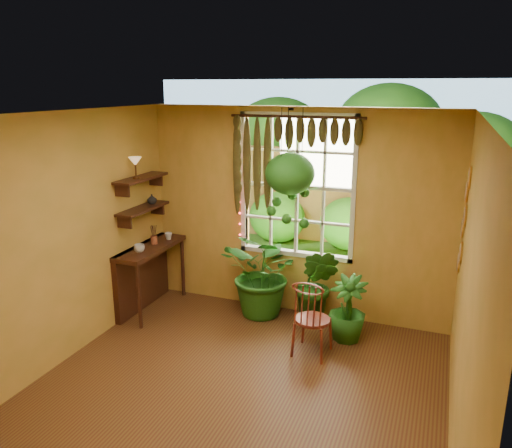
# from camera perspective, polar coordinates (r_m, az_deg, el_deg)

# --- Properties ---
(floor) EXTENTS (4.50, 4.50, 0.00)m
(floor) POSITION_cam_1_polar(r_m,az_deg,el_deg) (5.08, -3.56, -19.91)
(floor) COLOR brown
(floor) RESTS_ON ground
(ceiling) EXTENTS (4.50, 4.50, 0.00)m
(ceiling) POSITION_cam_1_polar(r_m,az_deg,el_deg) (4.15, -4.19, 12.13)
(ceiling) COLOR silver
(ceiling) RESTS_ON wall_back
(wall_back) EXTENTS (4.00, 0.00, 4.00)m
(wall_back) POSITION_cam_1_polar(r_m,az_deg,el_deg) (6.45, 4.57, 1.19)
(wall_back) COLOR gold
(wall_back) RESTS_ON floor
(wall_left) EXTENTS (0.00, 4.50, 4.50)m
(wall_left) POSITION_cam_1_polar(r_m,az_deg,el_deg) (5.54, -22.98, -2.44)
(wall_left) COLOR gold
(wall_left) RESTS_ON floor
(wall_right) EXTENTS (0.00, 4.50, 4.50)m
(wall_right) POSITION_cam_1_polar(r_m,az_deg,el_deg) (4.08, 22.93, -8.78)
(wall_right) COLOR gold
(wall_right) RESTS_ON floor
(window) EXTENTS (1.52, 0.10, 1.86)m
(window) POSITION_cam_1_polar(r_m,az_deg,el_deg) (6.40, 4.72, 4.29)
(window) COLOR silver
(window) RESTS_ON wall_back
(valance_vine) EXTENTS (1.70, 0.12, 1.10)m
(valance_vine) POSITION_cam_1_polar(r_m,az_deg,el_deg) (6.22, 3.76, 9.36)
(valance_vine) COLOR #391A0F
(valance_vine) RESTS_ON window
(string_lights) EXTENTS (0.03, 0.03, 1.54)m
(string_lights) POSITION_cam_1_polar(r_m,az_deg,el_deg) (6.56, -1.90, 5.05)
(string_lights) COLOR #FF2633
(string_lights) RESTS_ON window
(wall_plates) EXTENTS (0.04, 0.32, 1.10)m
(wall_plates) POSITION_cam_1_polar(r_m,az_deg,el_deg) (5.71, 22.60, 0.20)
(wall_plates) COLOR #FDF3CF
(wall_plates) RESTS_ON wall_right
(counter_ledge) EXTENTS (0.40, 1.20, 0.90)m
(counter_ledge) POSITION_cam_1_polar(r_m,az_deg,el_deg) (6.91, -12.60, -5.09)
(counter_ledge) COLOR #391A0F
(counter_ledge) RESTS_ON floor
(shelf_lower) EXTENTS (0.25, 0.90, 0.04)m
(shelf_lower) POSITION_cam_1_polar(r_m,az_deg,el_deg) (6.65, -12.78, 1.73)
(shelf_lower) COLOR #391A0F
(shelf_lower) RESTS_ON wall_left
(shelf_upper) EXTENTS (0.25, 0.90, 0.04)m
(shelf_upper) POSITION_cam_1_polar(r_m,az_deg,el_deg) (6.57, -12.99, 5.12)
(shelf_upper) COLOR #391A0F
(shelf_upper) RESTS_ON wall_left
(backyard) EXTENTS (14.00, 10.00, 12.00)m
(backyard) POSITION_cam_1_polar(r_m,az_deg,el_deg) (10.86, 12.86, 6.36)
(backyard) COLOR #2B5F1B
(backyard) RESTS_ON ground
(windsor_chair) EXTENTS (0.42, 0.45, 1.06)m
(windsor_chair) POSITION_cam_1_polar(r_m,az_deg,el_deg) (5.74, 6.35, -11.91)
(windsor_chair) COLOR maroon
(windsor_chair) RESTS_ON floor
(potted_plant_left) EXTENTS (1.29, 1.21, 1.17)m
(potted_plant_left) POSITION_cam_1_polar(r_m,az_deg,el_deg) (6.52, 1.02, -5.69)
(potted_plant_left) COLOR #1E4A13
(potted_plant_left) RESTS_ON floor
(potted_plant_mid) EXTENTS (0.62, 0.53, 1.00)m
(potted_plant_mid) POSITION_cam_1_polar(r_m,az_deg,el_deg) (6.42, 6.93, -6.94)
(potted_plant_mid) COLOR #1E4A13
(potted_plant_mid) RESTS_ON floor
(potted_plant_right) EXTENTS (0.53, 0.53, 0.80)m
(potted_plant_right) POSITION_cam_1_polar(r_m,az_deg,el_deg) (6.08, 10.41, -9.48)
(potted_plant_right) COLOR #1E4A13
(potted_plant_right) RESTS_ON floor
(hanging_basket) EXTENTS (0.60, 0.60, 1.45)m
(hanging_basket) POSITION_cam_1_polar(r_m,az_deg,el_deg) (6.07, 3.88, 5.14)
(hanging_basket) COLOR black
(hanging_basket) RESTS_ON ceiling
(cup_a) EXTENTS (0.16, 0.16, 0.11)m
(cup_a) POSITION_cam_1_polar(r_m,az_deg,el_deg) (6.50, -13.19, -2.73)
(cup_a) COLOR silver
(cup_a) RESTS_ON counter_ledge
(cup_b) EXTENTS (0.11, 0.11, 0.10)m
(cup_b) POSITION_cam_1_polar(r_m,az_deg,el_deg) (6.96, -9.97, -1.37)
(cup_b) COLOR beige
(cup_b) RESTS_ON counter_ledge
(brush_jar) EXTENTS (0.09, 0.09, 0.32)m
(brush_jar) POSITION_cam_1_polar(r_m,az_deg,el_deg) (6.78, -11.61, -1.20)
(brush_jar) COLOR #9A4A2C
(brush_jar) RESTS_ON counter_ledge
(shelf_vase) EXTENTS (0.16, 0.16, 0.13)m
(shelf_vase) POSITION_cam_1_polar(r_m,az_deg,el_deg) (6.80, -11.81, 2.81)
(shelf_vase) COLOR #B2AD99
(shelf_vase) RESTS_ON shelf_lower
(tiffany_lamp) EXTENTS (0.16, 0.16, 0.27)m
(tiffany_lamp) POSITION_cam_1_polar(r_m,az_deg,el_deg) (6.42, -13.64, 6.81)
(tiffany_lamp) COLOR #522E17
(tiffany_lamp) RESTS_ON shelf_upper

